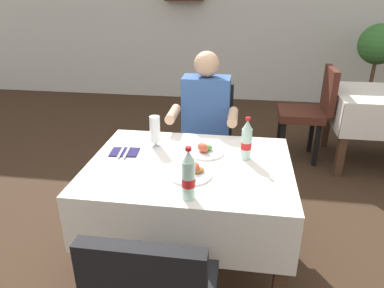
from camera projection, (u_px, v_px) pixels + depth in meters
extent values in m
plane|color=#382619|center=(183.00, 253.00, 2.47)|extent=(11.00, 11.00, 0.00)
cube|color=white|center=(190.00, 165.00, 2.08)|extent=(1.18, 0.91, 0.02)
cube|color=white|center=(176.00, 237.00, 1.75)|extent=(1.18, 0.02, 0.32)
cube|color=white|center=(199.00, 158.00, 2.56)|extent=(1.18, 0.02, 0.32)
cube|color=white|center=(98.00, 183.00, 2.23)|extent=(0.02, 0.91, 0.32)
cube|color=white|center=(288.00, 198.00, 2.07)|extent=(0.02, 0.91, 0.32)
cube|color=#472D1E|center=(83.00, 252.00, 1.95)|extent=(0.07, 0.07, 0.73)
cube|color=#472D1E|center=(281.00, 273.00, 1.81)|extent=(0.07, 0.07, 0.73)
cube|color=#472D1E|center=(128.00, 181.00, 2.66)|extent=(0.07, 0.07, 0.73)
cube|color=#472D1E|center=(272.00, 191.00, 2.52)|extent=(0.07, 0.07, 0.73)
cube|color=black|center=(204.00, 149.00, 2.86)|extent=(0.44, 0.44, 0.08)
cube|color=black|center=(208.00, 109.00, 2.99)|extent=(0.42, 0.06, 0.44)
cube|color=black|center=(180.00, 187.00, 2.84)|extent=(0.04, 0.04, 0.45)
cube|color=black|center=(222.00, 190.00, 2.80)|extent=(0.04, 0.04, 0.45)
cube|color=black|center=(186.00, 168.00, 3.15)|extent=(0.04, 0.04, 0.45)
cube|color=black|center=(225.00, 170.00, 3.10)|extent=(0.04, 0.04, 0.45)
cylinder|color=#282D42|center=(191.00, 190.00, 2.80)|extent=(0.10, 0.10, 0.45)
cylinder|color=#282D42|center=(212.00, 192.00, 2.78)|extent=(0.10, 0.10, 0.45)
cube|color=#282D42|center=(204.00, 149.00, 2.82)|extent=(0.34, 0.36, 0.12)
cube|color=#385B9E|center=(206.00, 109.00, 2.77)|extent=(0.36, 0.20, 0.50)
sphere|color=tan|center=(207.00, 64.00, 2.63)|extent=(0.19, 0.19, 0.19)
cylinder|color=tan|center=(173.00, 114.00, 2.58)|extent=(0.07, 0.26, 0.07)
cylinder|color=tan|center=(233.00, 117.00, 2.52)|extent=(0.07, 0.26, 0.07)
cylinder|color=white|center=(190.00, 175.00, 1.94)|extent=(0.23, 0.23, 0.01)
ellipsoid|color=#99602D|center=(189.00, 177.00, 1.88)|extent=(0.07, 0.08, 0.03)
ellipsoid|color=#C14C33|center=(195.00, 167.00, 1.95)|extent=(0.07, 0.09, 0.05)
ellipsoid|color=#99602D|center=(196.00, 170.00, 1.95)|extent=(0.11, 0.09, 0.03)
cylinder|color=white|center=(206.00, 152.00, 2.20)|extent=(0.22, 0.22, 0.01)
ellipsoid|color=#4C8E38|center=(206.00, 147.00, 2.21)|extent=(0.09, 0.07, 0.04)
ellipsoid|color=#C14C33|center=(203.00, 148.00, 2.18)|extent=(0.10, 0.10, 0.06)
cylinder|color=white|center=(156.00, 146.00, 2.30)|extent=(0.07, 0.07, 0.01)
cylinder|color=white|center=(156.00, 143.00, 2.29)|extent=(0.02, 0.02, 0.03)
cylinder|color=white|center=(155.00, 129.00, 2.25)|extent=(0.07, 0.07, 0.17)
cylinder|color=black|center=(155.00, 131.00, 2.26)|extent=(0.06, 0.06, 0.13)
cylinder|color=silver|center=(246.00, 144.00, 2.10)|extent=(0.06, 0.06, 0.19)
cylinder|color=red|center=(246.00, 145.00, 2.10)|extent=(0.06, 0.06, 0.04)
cone|color=silver|center=(248.00, 125.00, 2.05)|extent=(0.06, 0.06, 0.05)
cylinder|color=red|center=(248.00, 119.00, 2.04)|extent=(0.03, 0.03, 0.02)
cylinder|color=silver|center=(188.00, 180.00, 1.70)|extent=(0.07, 0.07, 0.20)
cylinder|color=red|center=(188.00, 182.00, 1.70)|extent=(0.07, 0.07, 0.04)
cone|color=silver|center=(188.00, 156.00, 1.65)|extent=(0.06, 0.06, 0.05)
cylinder|color=red|center=(188.00, 149.00, 1.63)|extent=(0.03, 0.03, 0.02)
cube|color=#231E4C|center=(124.00, 152.00, 2.21)|extent=(0.18, 0.14, 0.01)
cube|color=silver|center=(121.00, 151.00, 2.21)|extent=(0.03, 0.19, 0.01)
cube|color=silver|center=(127.00, 151.00, 2.20)|extent=(0.03, 0.19, 0.01)
cube|color=white|center=(369.00, 99.00, 3.89)|extent=(0.95, 0.02, 0.32)
cube|color=white|center=(333.00, 108.00, 3.59)|extent=(0.02, 0.82, 0.32)
cube|color=#472D1E|center=(343.00, 141.00, 3.35)|extent=(0.07, 0.07, 0.73)
cube|color=#472D1E|center=(328.00, 116.00, 3.98)|extent=(0.07, 0.07, 0.73)
cube|color=#4C2319|center=(300.00, 114.00, 3.66)|extent=(0.44, 0.44, 0.08)
cube|color=#4C2319|center=(330.00, 90.00, 3.52)|extent=(0.06, 0.42, 0.44)
cube|color=black|center=(279.00, 131.00, 3.94)|extent=(0.04, 0.04, 0.45)
cube|color=black|center=(282.00, 143.00, 3.64)|extent=(0.04, 0.04, 0.45)
cube|color=black|center=(311.00, 133.00, 3.90)|extent=(0.04, 0.04, 0.45)
cube|color=black|center=(317.00, 145.00, 3.59)|extent=(0.04, 0.04, 0.45)
cylinder|color=brown|center=(366.00, 104.00, 4.94)|extent=(0.30, 0.30, 0.39)
cylinder|color=brown|center=(372.00, 75.00, 4.78)|extent=(0.05, 0.05, 0.40)
sphere|color=#387533|center=(379.00, 44.00, 4.62)|extent=(0.52, 0.52, 0.52)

